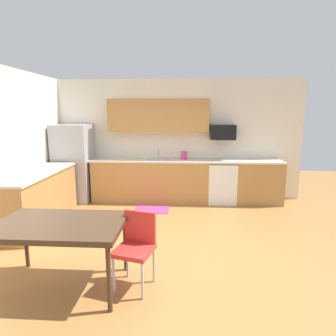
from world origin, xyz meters
name	(u,v)px	position (x,y,z in m)	size (l,w,h in m)	color
ground_plane	(164,247)	(0.00, 0.00, 0.00)	(12.00, 12.00, 0.00)	#9E6B38
wall_back	(172,140)	(0.00, 2.65, 1.35)	(5.80, 0.10, 2.70)	silver
cabinet_run_back	(151,181)	(-0.47, 2.30, 0.45)	(2.56, 0.60, 0.90)	#AD7A42
cabinet_run_back_right	(258,182)	(1.90, 2.30, 0.45)	(0.99, 0.60, 0.90)	#AD7A42
cabinet_run_left	(38,199)	(-2.30, 0.80, 0.45)	(0.60, 2.00, 0.90)	#AD7A42
countertop_back	(172,160)	(0.00, 2.30, 0.92)	(4.80, 0.64, 0.04)	beige
countertop_left	(36,173)	(-2.30, 0.80, 0.92)	(0.64, 2.00, 0.04)	beige
upper_cabinets_back	(158,115)	(-0.30, 2.43, 1.90)	(2.20, 0.34, 0.70)	#AD7A42
refrigerator	(74,163)	(-2.18, 2.22, 0.85)	(0.76, 0.70, 1.70)	#9EA0A5
oven_range	(221,182)	(1.11, 2.30, 0.46)	(0.60, 0.60, 0.91)	white
microwave	(223,132)	(1.11, 2.40, 1.54)	(0.54, 0.36, 0.32)	black
sink_basin	(158,162)	(-0.30, 2.30, 0.88)	(0.48, 0.40, 0.14)	#A5A8AD
sink_faucet	(159,154)	(-0.30, 2.48, 1.04)	(0.02, 0.02, 0.24)	#B2B5BA
dining_table	(60,228)	(-1.07, -1.06, 0.71)	(1.40, 0.90, 0.77)	#422D1E
chair_near_table	(136,243)	(-0.24, -0.96, 0.50)	(0.49, 0.49, 0.85)	red
floor_mat	(152,209)	(-0.38, 1.65, 0.01)	(0.70, 0.50, 0.01)	#CC3372
kettle	(184,156)	(0.27, 2.35, 1.02)	(0.14, 0.14, 0.20)	#CC3372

